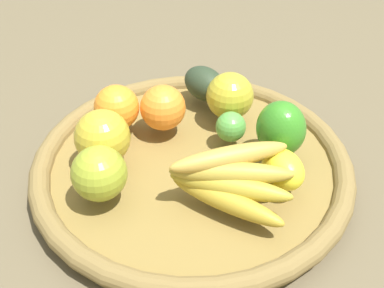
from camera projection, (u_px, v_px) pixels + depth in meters
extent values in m
plane|color=brown|center=(192.00, 176.00, 0.74)|extent=(2.40, 2.40, 0.00)
cylinder|color=olive|center=(192.00, 170.00, 0.73)|extent=(0.45, 0.45, 0.03)
torus|color=brown|center=(192.00, 163.00, 0.72)|extent=(0.47, 0.47, 0.03)
sphere|color=olive|center=(99.00, 173.00, 0.62)|extent=(0.10, 0.10, 0.07)
sphere|color=orange|center=(117.00, 107.00, 0.74)|extent=(0.09, 0.09, 0.07)
sphere|color=orange|center=(163.00, 108.00, 0.74)|extent=(0.09, 0.09, 0.07)
sphere|color=#529B3F|center=(231.00, 127.00, 0.73)|extent=(0.06, 0.06, 0.05)
ellipsoid|color=#B19028|center=(226.00, 200.00, 0.62)|extent=(0.04, 0.16, 0.03)
ellipsoid|color=#B0972C|center=(230.00, 186.00, 0.62)|extent=(0.06, 0.16, 0.03)
ellipsoid|color=#AF9433|center=(232.00, 173.00, 0.62)|extent=(0.09, 0.16, 0.03)
ellipsoid|color=#B8913B|center=(230.00, 157.00, 0.62)|extent=(0.13, 0.14, 0.03)
sphere|color=gold|center=(230.00, 96.00, 0.76)|extent=(0.09, 0.09, 0.08)
ellipsoid|color=#283723|center=(205.00, 84.00, 0.81)|extent=(0.08, 0.10, 0.06)
sphere|color=gold|center=(102.00, 137.00, 0.68)|extent=(0.11, 0.11, 0.08)
ellipsoid|color=#338020|center=(281.00, 129.00, 0.69)|extent=(0.09, 0.09, 0.08)
ellipsoid|color=yellow|center=(284.00, 168.00, 0.65)|extent=(0.08, 0.09, 0.05)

